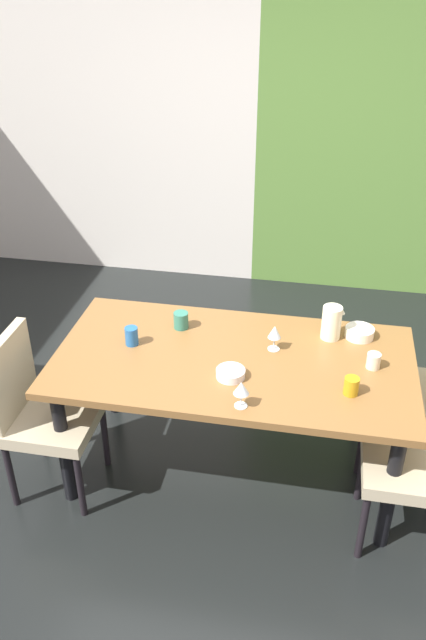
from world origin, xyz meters
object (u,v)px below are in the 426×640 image
Objects in this scene: wine_glass_rear at (275,333)px; cup_center at (373,361)px; cup_near_shelf at (132,336)px; cup_south at (181,320)px; cup_near_window at (351,386)px; serving_bowl_west at (231,373)px; wine_glass_east at (241,389)px; serving_bowl_corner at (360,333)px; chair_left_near at (38,408)px; pitcher_right at (332,322)px; chair_right_far at (421,378)px; dining_table at (233,371)px.

wine_glass_rear is 1.76× the size of cup_center.
cup_south is at bearing 44.16° from cup_near_shelf.
cup_south is at bearing 154.94° from cup_near_window.
wine_glass_east is at bearing -69.09° from serving_bowl_west.
serving_bowl_corner is 1.93× the size of cup_center.
chair_left_near is at bearing -172.74° from serving_bowl_west.
cup_near_window reaches higher than serving_bowl_corner.
pitcher_right is (0.38, 0.67, -0.00)m from wine_glass_east.
pitcher_right is at bearing 3.58° from cup_south.
cup_center is (0.06, -0.28, 0.01)m from serving_bowl_corner.
wine_glass_east is (-0.89, -0.67, 0.30)m from chair_right_far.
chair_left_near is at bearing -163.49° from dining_table.
chair_left_near is 1.28m from wine_glass_rear.
cup_near_window is at bearing -18.04° from dining_table.
wine_glass_east reaches higher than dining_table.
serving_bowl_corner is at bearing 25.01° from wine_glass_rear.
serving_bowl_corner is 1.54× the size of cup_near_shelf.
chair_left_near is at bearing -158.34° from pitcher_right.
cup_south is at bearing 169.38° from cup_center.
pitcher_right is (-0.22, 0.24, 0.05)m from cup_center.
dining_table is 13.05× the size of wine_glass_rear.
pitcher_right is (0.81, 0.05, 0.05)m from cup_south.
chair_right_far is 1.09m from serving_bowl_west.
dining_table is 18.32× the size of cup_near_shelf.
wine_glass_east reaches higher than serving_bowl_corner.
cup_near_window reaches higher than cup_center.
cup_center is at bearing 3.73° from dining_table.
serving_bowl_corner is at bearing 14.08° from cup_near_shelf.
cup_center reaches higher than dining_table.
chair_left_near is at bearing 175.19° from wine_glass_east.
wine_glass_east is 1.44× the size of cup_south.
dining_table is 12.84× the size of serving_bowl_west.
serving_bowl_west is at bearing 97.26° from chair_left_near.
pitcher_right is (0.47, 0.45, 0.07)m from serving_bowl_west.
serving_bowl_corner is at bearing 38.08° from serving_bowl_west.
chair_right_far is 11.71× the size of cup_near_window.
dining_table is 0.29m from wine_glass_rear.
serving_bowl_corner is at bearing 5.06° from cup_south.
serving_bowl_west is (0.98, 0.13, 0.26)m from chair_left_near.
cup_near_shelf reaches higher than cup_center.
cup_near_shelf is (-0.55, 0.03, 0.13)m from dining_table.
cup_south is (-0.91, 0.43, 0.00)m from cup_near_window.
serving_bowl_corner is 0.28m from cup_center.
cup_near_shelf reaches higher than cup_near_window.
wine_glass_rear is (0.19, 0.12, 0.18)m from dining_table.
cup_near_shelf reaches higher than serving_bowl_west.
cup_center is at bearing 130.12° from chair_right_far.
chair_left_near reaches higher than cup_south.
chair_right_far is 6.70× the size of serving_bowl_corner.
serving_bowl_west is 1.62× the size of cup_near_window.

